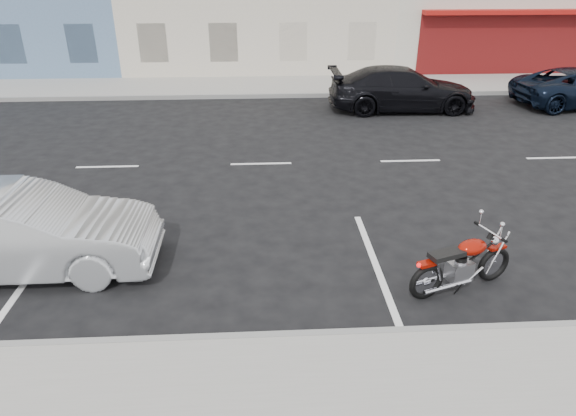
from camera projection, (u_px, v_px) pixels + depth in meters
name	position (u px, v px, depth m)	size (l,w,h in m)	color
ground	(336.00, 162.00, 13.64)	(120.00, 120.00, 0.00)	black
sidewalk_far	(187.00, 87.00, 21.16)	(80.00, 3.40, 0.15)	gray
curb_near	(48.00, 346.00, 7.08)	(80.00, 0.12, 0.16)	gray
curb_far	(181.00, 97.00, 19.63)	(80.00, 0.12, 0.16)	gray
motorcycle	(496.00, 257.00, 8.50)	(1.89, 0.89, 0.99)	black
sedan_silver	(21.00, 233.00, 8.64)	(1.56, 4.49, 1.48)	#B6BABE
car_far	(402.00, 89.00, 18.00)	(2.09, 5.13, 1.49)	black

